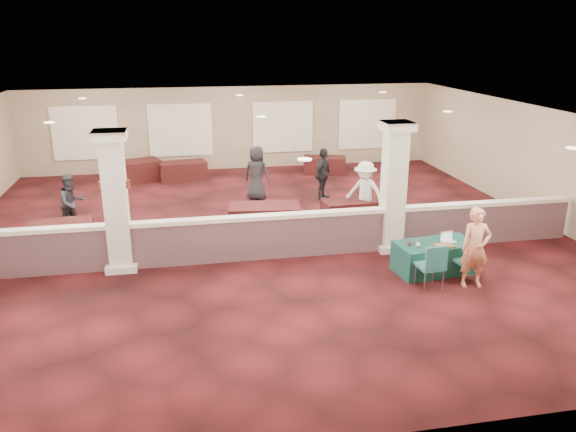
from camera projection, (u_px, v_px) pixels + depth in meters
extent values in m
plane|color=#4D1317|center=(263.00, 236.00, 14.97)|extent=(16.00, 16.00, 0.00)
cube|color=#84765B|center=(232.00, 128.00, 21.93)|extent=(16.00, 0.04, 3.20)
cube|color=#84765B|center=(355.00, 335.00, 7.01)|extent=(16.00, 0.04, 3.20)
cube|color=#84765B|center=(541.00, 165.00, 15.90)|extent=(0.04, 16.00, 3.20)
cube|color=silver|center=(261.00, 116.00, 13.97)|extent=(16.00, 16.00, 0.02)
cube|color=brown|center=(272.00, 238.00, 13.41)|extent=(15.60, 0.20, 1.00)
cube|color=silver|center=(272.00, 216.00, 13.24)|extent=(15.60, 0.28, 0.10)
cube|color=silver|center=(116.00, 202.00, 12.44)|extent=(0.50, 0.50, 3.20)
cube|color=silver|center=(122.00, 265.00, 12.92)|extent=(0.70, 0.70, 0.16)
cube|color=silver|center=(109.00, 135.00, 11.97)|extent=(0.72, 0.72, 0.20)
cube|color=silver|center=(393.00, 188.00, 13.61)|extent=(0.50, 0.50, 3.20)
cube|color=silver|center=(390.00, 246.00, 14.08)|extent=(0.70, 0.70, 0.16)
cube|color=silver|center=(397.00, 126.00, 13.14)|extent=(0.72, 0.72, 0.20)
cylinder|color=brown|center=(101.00, 185.00, 12.27)|extent=(0.12, 0.12, 0.18)
cylinder|color=#F2E5CE|center=(101.00, 185.00, 12.27)|extent=(0.09, 0.09, 0.10)
cylinder|color=brown|center=(127.00, 184.00, 12.37)|extent=(0.12, 0.12, 0.18)
cylinder|color=#F2E5CE|center=(127.00, 184.00, 12.37)|extent=(0.09, 0.09, 0.10)
cube|color=#103D2F|center=(435.00, 257.00, 12.69)|extent=(1.90, 1.11, 0.69)
cube|color=#226063|center=(466.00, 261.00, 12.22)|extent=(0.50, 0.50, 0.06)
cube|color=#226063|center=(473.00, 254.00, 11.95)|extent=(0.43, 0.10, 0.43)
cylinder|color=slate|center=(463.00, 276.00, 12.07)|extent=(0.03, 0.03, 0.41)
cylinder|color=slate|center=(477.00, 273.00, 12.18)|extent=(0.03, 0.03, 0.41)
cylinder|color=slate|center=(453.00, 269.00, 12.40)|extent=(0.03, 0.03, 0.41)
cylinder|color=slate|center=(467.00, 267.00, 12.51)|extent=(0.03, 0.03, 0.41)
cube|color=#226063|center=(430.00, 266.00, 11.81)|extent=(0.54, 0.54, 0.07)
cube|color=#226063|center=(436.00, 258.00, 11.51)|extent=(0.49, 0.09, 0.49)
cylinder|color=slate|center=(425.00, 283.00, 11.65)|extent=(0.03, 0.03, 0.47)
cylinder|color=slate|center=(443.00, 281.00, 11.76)|extent=(0.03, 0.03, 0.47)
cylinder|color=slate|center=(415.00, 275.00, 12.04)|extent=(0.03, 0.03, 0.47)
cylinder|color=slate|center=(433.00, 273.00, 12.14)|extent=(0.03, 0.03, 0.47)
imported|color=#DC8060|center=(475.00, 248.00, 11.81)|extent=(0.67, 0.48, 1.75)
cube|color=black|center=(61.00, 234.00, 14.23)|extent=(1.65, 0.92, 0.64)
cube|color=black|center=(265.00, 219.00, 15.14)|extent=(2.00, 1.17, 0.77)
cube|color=black|center=(351.00, 211.00, 15.97)|extent=(1.68, 0.93, 0.66)
cube|color=black|center=(133.00, 172.00, 20.23)|extent=(2.12, 1.58, 0.77)
cube|color=black|center=(183.00, 171.00, 20.57)|extent=(1.79, 1.12, 0.68)
cube|color=black|center=(324.00, 165.00, 21.53)|extent=(1.73, 1.15, 0.64)
imported|color=black|center=(72.00, 203.00, 15.15)|extent=(0.86, 0.82, 1.59)
imported|color=silver|center=(365.00, 192.00, 15.80)|extent=(1.19, 1.15, 1.78)
imported|color=black|center=(323.00, 174.00, 17.99)|extent=(0.99, 1.07, 1.68)
imported|color=black|center=(257.00, 173.00, 18.02)|extent=(0.98, 0.85, 1.75)
cube|color=silver|center=(449.00, 242.00, 12.62)|extent=(0.34, 0.25, 0.02)
cube|color=silver|center=(446.00, 236.00, 12.68)|extent=(0.31, 0.05, 0.21)
cube|color=silver|center=(447.00, 236.00, 12.68)|extent=(0.28, 0.04, 0.18)
cube|color=#C5671F|center=(444.00, 246.00, 12.37)|extent=(0.41, 0.33, 0.03)
sphere|color=beige|center=(418.00, 245.00, 12.33)|extent=(0.10, 0.10, 0.10)
sphere|color=maroon|center=(409.00, 243.00, 12.42)|extent=(0.09, 0.09, 0.09)
sphere|color=#4D4D52|center=(417.00, 241.00, 12.55)|extent=(0.10, 0.10, 0.10)
cube|color=red|center=(467.00, 244.00, 12.52)|extent=(0.12, 0.04, 0.01)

